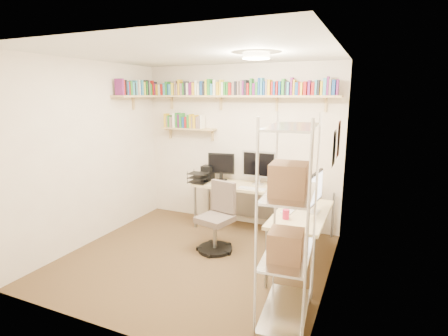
{
  "coord_description": "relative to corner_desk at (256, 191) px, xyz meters",
  "views": [
    {
      "loc": [
        1.98,
        -3.6,
        2.04
      ],
      "look_at": [
        0.16,
        0.55,
        1.09
      ],
      "focal_mm": 28.0,
      "sensor_mm": 36.0,
      "label": 1
    }
  ],
  "objects": [
    {
      "name": "corner_desk",
      "position": [
        0.0,
        0.0,
        0.0
      ],
      "size": [
        2.17,
        1.81,
        1.22
      ],
      "color": "beige",
      "rests_on": "ground"
    },
    {
      "name": "wire_rack",
      "position": [
        0.88,
        -1.84,
        0.37
      ],
      "size": [
        0.47,
        0.85,
        1.89
      ],
      "rotation": [
        0.0,
        0.0,
        0.09
      ],
      "color": "silver",
      "rests_on": "ground"
    },
    {
      "name": "wall_shelves",
      "position": [
        -0.92,
        0.33,
        1.33
      ],
      "size": [
        3.12,
        1.09,
        0.8
      ],
      "color": "tan",
      "rests_on": "ground"
    },
    {
      "name": "ground",
      "position": [
        -0.48,
        -0.96,
        -0.7
      ],
      "size": [
        3.2,
        3.2,
        0.0
      ],
      "primitive_type": "plane",
      "color": "#45301D",
      "rests_on": "ground"
    },
    {
      "name": "room_shell",
      "position": [
        -0.48,
        -0.96,
        0.85
      ],
      "size": [
        3.24,
        3.04,
        2.52
      ],
      "color": "beige",
      "rests_on": "ground"
    },
    {
      "name": "office_chair",
      "position": [
        -0.34,
        -0.58,
        -0.31
      ],
      "size": [
        0.5,
        0.51,
        0.92
      ],
      "rotation": [
        0.0,
        0.0,
        -0.23
      ],
      "color": "black",
      "rests_on": "ground"
    }
  ]
}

